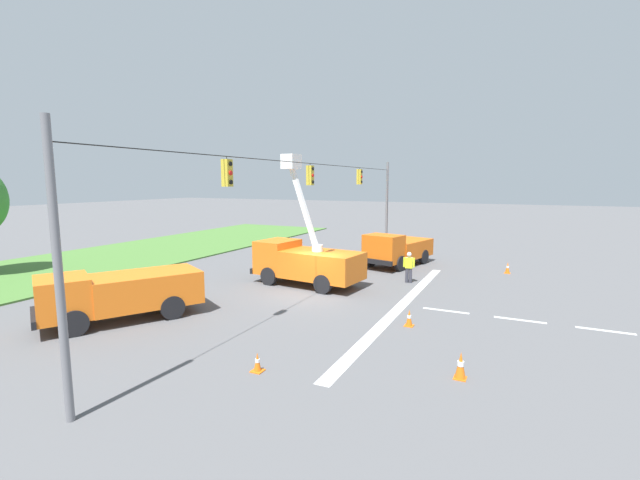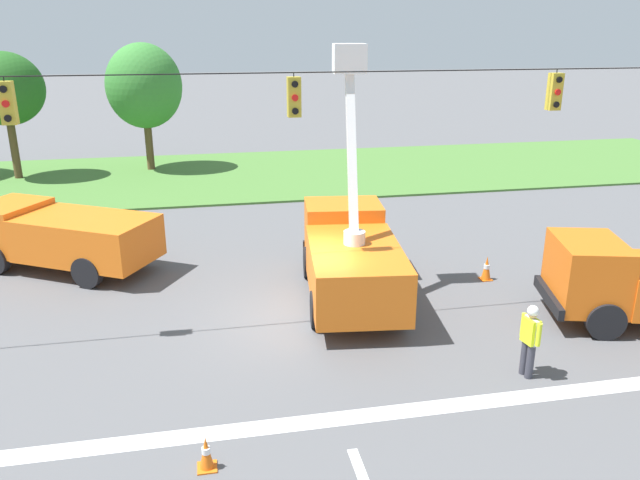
% 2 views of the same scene
% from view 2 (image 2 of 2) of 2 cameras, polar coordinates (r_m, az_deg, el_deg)
% --- Properties ---
extents(ground_plane, '(200.00, 200.00, 0.00)m').
position_cam_2_polar(ground_plane, '(17.34, -1.62, -7.26)').
color(ground_plane, '#565659').
extents(grass_verge, '(56.00, 12.00, 0.10)m').
position_cam_2_polar(grass_verge, '(34.31, -6.66, 6.00)').
color(grass_verge, '#477533').
rests_on(grass_verge, ground).
extents(lane_markings, '(17.60, 15.25, 0.01)m').
position_cam_2_polar(lane_markings, '(12.21, 3.52, -19.89)').
color(lane_markings, silver).
rests_on(lane_markings, ground).
extents(signal_gantry, '(26.20, 0.33, 7.20)m').
position_cam_2_polar(signal_gantry, '(15.89, -1.77, 7.24)').
color(signal_gantry, slate).
rests_on(signal_gantry, ground).
extents(tree_west, '(3.86, 3.63, 6.52)m').
position_cam_2_polar(tree_west, '(36.02, -26.86, 12.19)').
color(tree_west, brown).
rests_on(tree_west, ground).
extents(tree_centre, '(4.03, 3.91, 6.89)m').
position_cam_2_polar(tree_centre, '(35.73, -15.79, 13.37)').
color(tree_centre, brown).
rests_on(tree_centre, ground).
extents(utility_truck_bucket_lift, '(3.18, 6.44, 7.21)m').
position_cam_2_polar(utility_truck_bucket_lift, '(18.19, 2.80, -1.11)').
color(utility_truck_bucket_lift, orange).
rests_on(utility_truck_bucket_lift, ground).
extents(utility_truck_support_far, '(6.64, 5.22, 2.07)m').
position_cam_2_polar(utility_truck_support_far, '(22.14, -22.54, 0.45)').
color(utility_truck_support_far, orange).
rests_on(utility_truck_support_far, ground).
extents(road_worker, '(0.30, 0.64, 1.77)m').
position_cam_2_polar(road_worker, '(15.05, 18.65, -8.37)').
color(road_worker, '#383842').
rests_on(road_worker, ground).
extents(traffic_cone_foreground_left, '(0.36, 0.36, 0.78)m').
position_cam_2_polar(traffic_cone_foreground_left, '(20.49, 14.99, -2.50)').
color(traffic_cone_foreground_left, orange).
rests_on(traffic_cone_foreground_left, ground).
extents(traffic_cone_mid_right, '(0.36, 0.36, 0.74)m').
position_cam_2_polar(traffic_cone_mid_right, '(22.34, 24.28, -1.85)').
color(traffic_cone_mid_right, orange).
rests_on(traffic_cone_mid_right, ground).
extents(traffic_cone_lane_edge_a, '(0.36, 0.36, 0.68)m').
position_cam_2_polar(traffic_cone_lane_edge_a, '(12.11, -10.37, -18.61)').
color(traffic_cone_lane_edge_a, orange).
rests_on(traffic_cone_lane_edge_a, ground).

